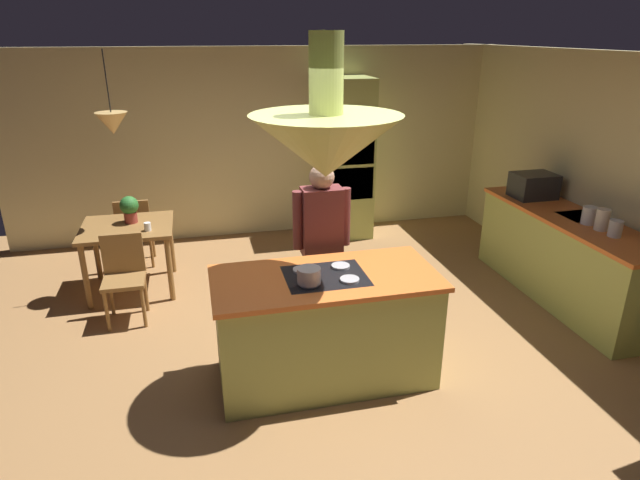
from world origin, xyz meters
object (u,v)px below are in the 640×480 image
object	(u,v)px
dining_table	(128,235)
microwave_on_counter	(534,186)
chair_facing_island	(124,272)
cooking_pot_on_cooktop	(309,275)
person_at_island	(322,241)
oven_tower	(346,160)
canister_flour	(615,228)
potted_plant_on_table	(129,208)
canister_tea	(589,215)
chair_by_back_wall	(135,228)
cup_on_table	(148,227)
kitchen_island	(325,327)
canister_sugar	(602,220)

from	to	relation	value
dining_table	microwave_on_counter	world-z (taller)	microwave_on_counter
microwave_on_counter	chair_facing_island	bearing A→B (deg)	-179.17
cooking_pot_on_cooktop	chair_facing_island	bearing A→B (deg)	134.40
person_at_island	chair_facing_island	bearing A→B (deg)	158.07
oven_tower	canister_flour	size ratio (longest dim) A/B	13.69
microwave_on_counter	cooking_pot_on_cooktop	size ratio (longest dim) A/B	2.56
potted_plant_on_table	cooking_pot_on_cooktop	distance (m)	2.77
canister_tea	chair_by_back_wall	bearing A→B (deg)	154.28
dining_table	chair_facing_island	bearing A→B (deg)	-90.00
cup_on_table	cooking_pot_on_cooktop	xyz separation A→B (m)	(1.31, -2.01, 0.21)
chair_facing_island	cup_on_table	world-z (taller)	chair_facing_island
chair_by_back_wall	microwave_on_counter	bearing A→B (deg)	164.62
potted_plant_on_table	cup_on_table	xyz separation A→B (m)	(0.19, -0.31, -0.12)
dining_table	canister_flour	size ratio (longest dim) A/B	6.07
oven_tower	microwave_on_counter	world-z (taller)	oven_tower
chair_facing_island	cup_on_table	size ratio (longest dim) A/B	9.67
dining_table	cup_on_table	size ratio (longest dim) A/B	10.70
microwave_on_counter	cooking_pot_on_cooktop	distance (m)	3.42
kitchen_island	cooking_pot_on_cooktop	distance (m)	0.58
dining_table	chair_facing_island	size ratio (longest dim) A/B	1.11
oven_tower	potted_plant_on_table	size ratio (longest dim) A/B	7.24
kitchen_island	cup_on_table	xyz separation A→B (m)	(-1.47, 1.88, 0.33)
person_at_island	microwave_on_counter	size ratio (longest dim) A/B	3.60
kitchen_island	canister_tea	bearing A→B (deg)	11.35
cup_on_table	microwave_on_counter	bearing A→B (deg)	-4.96
kitchen_island	microwave_on_counter	size ratio (longest dim) A/B	3.89
cup_on_table	canister_flour	bearing A→B (deg)	-21.23
cup_on_table	canister_tea	bearing A→B (deg)	-16.95
kitchen_island	chair_by_back_wall	bearing A→B (deg)	121.66
chair_facing_island	microwave_on_counter	world-z (taller)	microwave_on_counter
chair_by_back_wall	potted_plant_on_table	size ratio (longest dim) A/B	2.90
oven_tower	person_at_island	size ratio (longest dim) A/B	1.31
dining_table	chair_facing_island	world-z (taller)	chair_facing_island
kitchen_island	cup_on_table	distance (m)	2.41
oven_tower	canister_sugar	bearing A→B (deg)	-58.63
canister_tea	chair_facing_island	bearing A→B (deg)	169.12
chair_facing_island	cup_on_table	distance (m)	0.58
canister_flour	cooking_pot_on_cooktop	size ratio (longest dim) A/B	0.88
potted_plant_on_table	canister_flour	xyz separation A→B (m)	(4.50, -1.98, 0.09)
kitchen_island	canister_sugar	xyz separation A→B (m)	(2.84, 0.39, 0.57)
cup_on_table	canister_flour	world-z (taller)	canister_flour
dining_table	canister_tea	world-z (taller)	canister_tea
dining_table	potted_plant_on_table	xyz separation A→B (m)	(0.04, 0.09, 0.28)
cup_on_table	canister_flour	size ratio (longest dim) A/B	0.57
oven_tower	potted_plant_on_table	xyz separation A→B (m)	(-2.76, -1.05, -0.16)
canister_sugar	dining_table	bearing A→B (deg)	159.36
oven_tower	canister_tea	xyz separation A→B (m)	(1.74, -2.67, -0.06)
cooking_pot_on_cooktop	dining_table	bearing A→B (deg)	124.63
dining_table	oven_tower	bearing A→B (deg)	22.21
canister_sugar	cooking_pot_on_cooktop	xyz separation A→B (m)	(-3.00, -0.52, -0.03)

